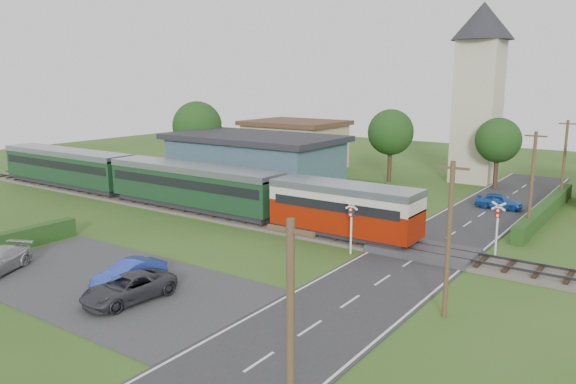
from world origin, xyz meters
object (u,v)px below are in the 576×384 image
Objects in this scene: house_west at (295,144)px; car_park_dark at (128,288)px; pedestrian_near at (297,199)px; car_park_blue at (129,273)px; crossing_signal_far at (498,220)px; pedestrian_far at (166,181)px; car_on_road at (499,201)px; equipment_hut at (147,173)px; church_tower at (480,80)px; station_building at (254,163)px; train at (165,180)px; crossing_signal_near at (351,219)px.

car_park_dark is (16.39, -37.95, -2.08)m from house_west.
car_park_dark is 18.75m from pedestrian_near.
house_west is 39.60m from car_park_blue.
car_park_blue is 2.01m from car_park_dark.
car_park_blue is 2.15× the size of pedestrian_near.
car_park_dark is at bearing -125.14° from crossing_signal_far.
pedestrian_far is (-15.63, 17.10, 0.49)m from car_park_blue.
pedestrian_near is 14.21m from pedestrian_far.
equipment_hut is at bearing 109.11° from car_on_road.
crossing_signal_far is at bearing -69.98° from church_tower.
station_building is 24.51m from crossing_signal_far.
pedestrian_near is (-2.95, 18.50, 0.64)m from car_park_dark.
church_tower reaches higher than pedestrian_far.
car_park_blue is at bearing 72.72° from pedestrian_near.
pedestrian_far is at bearing -136.19° from station_building.
equipment_hut is 31.61m from crossing_signal_far.
pedestrian_far is at bearing 138.78° from car_park_dark.
equipment_hut reaches higher than car_park_dark.
car_park_blue is at bearing -97.39° from church_tower.
pedestrian_far is at bearing 177.93° from crossing_signal_far.
pedestrian_far is at bearing 135.92° from train.
crossing_signal_far is 1.81× the size of pedestrian_near.
church_tower reaches higher than equipment_hut.
house_west is at bearing -171.47° from church_tower.
car_park_blue is at bearing -130.59° from crossing_signal_far.
crossing_signal_far is 15.23m from pedestrian_near.
train reaches higher than pedestrian_far.
car_park_dark is at bearing -139.06° from pedestrian_far.
house_west is at bearing 130.11° from crossing_signal_near.
car_on_road is 30.35m from car_park_blue.
station_building is at bearing -70.35° from house_west.
equipment_hut is at bearing 142.67° from car_park_dark.
train is 13.18× the size of crossing_signal_far.
car_park_dark is (13.59, -14.95, -1.47)m from train.
car_on_road is at bearing 72.14° from car_park_blue.
train is 28.42× the size of pedestrian_far.
station_building reaches higher than train.
church_tower is 15.75m from car_on_road.
crossing_signal_near is at bearing 163.52° from car_on_road.
car_on_road is at bearing 15.70° from station_building.
car_park_dark is 2.52× the size of pedestrian_near.
train is at bearing -28.91° from equipment_hut.
train is at bearing 138.06° from car_park_dark.
equipment_hut is 0.78× the size of crossing_signal_near.
equipment_hut reaches higher than car_park_blue.
train reaches higher than car_park_dark.
car_on_road is (20.53, 5.77, -2.03)m from station_building.
equipment_hut is at bearing 139.39° from car_park_blue.
house_west is at bearing -77.37° from pedestrian_near.
pedestrian_near is at bearing 104.86° from car_park_dark.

